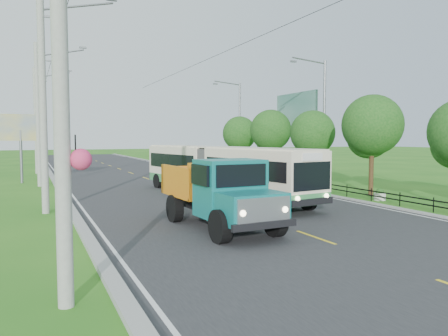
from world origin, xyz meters
TOP-DOWN VIEW (x-y plane):
  - ground at (0.00, 0.00)m, footprint 240.00×240.00m
  - road at (0.00, 20.00)m, footprint 14.00×120.00m
  - curb_left at (-7.20, 20.00)m, footprint 0.40×120.00m
  - curb_right at (7.15, 20.00)m, footprint 0.30×120.00m
  - edge_line_left at (-6.65, 20.00)m, footprint 0.12×120.00m
  - edge_line_right at (6.65, 20.00)m, footprint 0.12×120.00m
  - centre_dash at (0.00, 0.00)m, footprint 0.12×2.20m
  - railing_right at (8.00, 14.00)m, footprint 0.04×40.00m
  - pole_nearest at (-8.24, -3.00)m, footprint 3.51×0.44m
  - pole_near at (-8.26, 9.00)m, footprint 3.51×0.32m
  - pole_mid at (-8.26, 21.00)m, footprint 3.51×0.32m
  - pole_far at (-8.26, 33.00)m, footprint 3.51×0.32m
  - tree_third at (9.86, 8.14)m, footprint 3.60×3.62m
  - tree_fourth at (9.86, 14.14)m, footprint 3.24×3.31m
  - tree_fifth at (9.86, 20.14)m, footprint 3.48×3.52m
  - tree_back at (9.86, 26.14)m, footprint 3.30×3.36m
  - streetlight_mid at (10.64, 14.00)m, footprint 3.02×0.20m
  - streetlight_far at (10.64, 28.00)m, footprint 3.02×0.20m
  - planter_near at (8.60, 6.00)m, footprint 0.64×0.64m
  - planter_mid at (8.60, 14.00)m, footprint 0.64×0.64m
  - planter_far at (8.60, 22.00)m, footprint 0.64×0.64m
  - billboard_left at (-9.50, 24.00)m, footprint 3.00×0.20m
  - billboard_right at (12.30, 20.00)m, footprint 0.24×6.00m
  - bus at (1.06, 10.60)m, footprint 4.64×14.95m
  - dump_truck at (-2.38, 2.82)m, footprint 2.80×6.45m

SIDE VIEW (x-z plane):
  - ground at x=0.00m, z-range 0.00..0.00m
  - road at x=0.00m, z-range 0.00..0.02m
  - edge_line_left at x=-6.65m, z-range 0.02..0.02m
  - edge_line_right at x=6.65m, z-range 0.02..0.02m
  - centre_dash at x=0.00m, z-range 0.02..0.02m
  - curb_right at x=7.15m, z-range 0.00..0.10m
  - curb_left at x=-7.20m, z-range 0.00..0.15m
  - planter_near at x=8.60m, z-range -0.05..0.62m
  - planter_mid at x=8.60m, z-range -0.05..0.62m
  - planter_far at x=8.60m, z-range -0.05..0.62m
  - railing_right at x=8.00m, z-range 0.00..0.60m
  - dump_truck at x=-2.38m, z-range 0.18..2.83m
  - bus at x=1.06m, z-range 0.29..3.14m
  - tree_fourth at x=9.86m, z-range 0.89..6.29m
  - tree_back at x=9.86m, z-range 0.90..6.40m
  - tree_fifth at x=9.86m, z-range 0.95..6.75m
  - billboard_left at x=-9.50m, z-range 1.27..6.47m
  - tree_third at x=9.86m, z-range 0.99..6.99m
  - streetlight_mid at x=10.64m, z-range 0.37..9.44m
  - streetlight_far at x=10.64m, z-range 0.37..9.44m
  - pole_nearest at x=-8.24m, z-range -0.06..9.94m
  - pole_near at x=-8.26m, z-range 0.09..10.09m
  - pole_mid at x=-8.26m, z-range 0.09..10.09m
  - pole_far at x=-8.26m, z-range 0.09..10.09m
  - billboard_right at x=12.30m, z-range 1.69..8.99m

